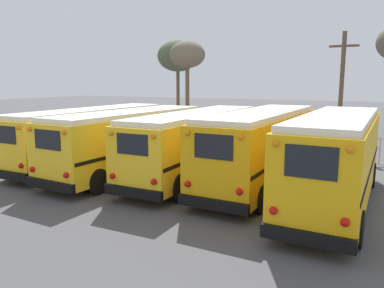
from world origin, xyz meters
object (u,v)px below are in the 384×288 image
at_px(bare_tree_0, 178,57).
at_px(school_bus_2, 198,141).
at_px(school_bus_4, 336,157).
at_px(utility_pole, 341,89).
at_px(bare_tree_2, 187,56).
at_px(school_bus_3, 262,145).
at_px(school_bus_0, 93,133).
at_px(school_bus_1, 131,139).

bearing_deg(bare_tree_0, school_bus_2, -58.13).
bearing_deg(school_bus_4, utility_pole, 95.02).
height_order(school_bus_4, bare_tree_2, bare_tree_2).
bearing_deg(bare_tree_0, school_bus_3, -50.72).
xyz_separation_m(school_bus_3, school_bus_4, (3.16, -1.61, 0.05)).
relative_size(school_bus_3, bare_tree_2, 1.29).
height_order(school_bus_3, bare_tree_0, bare_tree_0).
relative_size(school_bus_0, school_bus_2, 1.02).
distance_m(school_bus_2, bare_tree_2, 14.73).
bearing_deg(school_bus_2, school_bus_0, -179.24).
bearing_deg(school_bus_1, school_bus_0, 163.95).
relative_size(school_bus_2, school_bus_3, 1.07).
bearing_deg(school_bus_1, bare_tree_0, 111.23).
height_order(school_bus_1, school_bus_3, school_bus_3).
height_order(school_bus_1, school_bus_4, school_bus_4).
xyz_separation_m(school_bus_1, school_bus_4, (9.49, -0.83, 0.12)).
distance_m(school_bus_0, utility_pole, 15.87).
xyz_separation_m(utility_pole, bare_tree_0, (-14.70, 4.68, 2.76)).
bearing_deg(bare_tree_0, school_bus_4, -47.19).
relative_size(school_bus_2, bare_tree_0, 1.30).
bearing_deg(school_bus_4, bare_tree_0, 132.81).
bearing_deg(school_bus_4, school_bus_2, 163.96).
bearing_deg(school_bus_1, school_bus_2, 17.42).
relative_size(school_bus_1, school_bus_2, 0.94).
bearing_deg(utility_pole, school_bus_3, -100.93).
relative_size(utility_pole, bare_tree_2, 0.98).
bearing_deg(school_bus_4, school_bus_0, 172.19).
height_order(school_bus_4, utility_pole, utility_pole).
bearing_deg(school_bus_0, school_bus_4, -7.81).
height_order(school_bus_1, bare_tree_2, bare_tree_2).
bearing_deg(school_bus_3, bare_tree_2, 129.11).
height_order(school_bus_2, bare_tree_0, bare_tree_0).
xyz_separation_m(school_bus_4, bare_tree_0, (-15.79, 17.04, 4.94)).
height_order(school_bus_0, school_bus_2, school_bus_2).
relative_size(school_bus_4, bare_tree_2, 1.23).
height_order(utility_pole, bare_tree_0, bare_tree_0).
height_order(school_bus_0, school_bus_3, school_bus_3).
height_order(school_bus_2, utility_pole, utility_pole).
relative_size(school_bus_0, utility_pole, 1.44).
bearing_deg(utility_pole, bare_tree_2, 172.62).
bearing_deg(school_bus_3, school_bus_2, 176.17).
bearing_deg(school_bus_3, bare_tree_0, 129.28).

